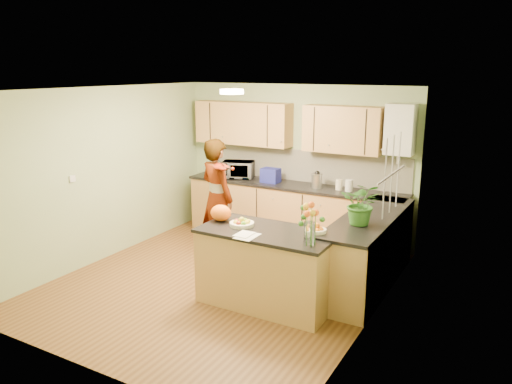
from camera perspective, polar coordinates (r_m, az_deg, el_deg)
The scene contains 28 objects.
floor at distance 6.71m, azimuth -3.91°, elevation -10.22°, with size 4.50×4.50×0.00m, color brown.
ceiling at distance 6.12m, azimuth -4.31°, elevation 11.63°, with size 4.00×4.50×0.02m, color white.
wall_back at distance 8.23m, azimuth 4.56°, elevation 3.47°, with size 4.00×0.02×2.50m, color #8DA374.
wall_front at distance 4.67m, azimuth -19.52°, elevation -5.58°, with size 4.00×0.02×2.50m, color #8DA374.
wall_left at distance 7.56m, azimuth -16.87°, elevation 1.97°, with size 0.02×4.50×2.50m, color #8DA374.
wall_right at distance 5.49m, azimuth 13.63°, elevation -2.25°, with size 0.02×4.50×2.50m, color #8DA374.
back_counter at distance 8.10m, azimuth 4.20°, elevation -2.36°, with size 3.64×0.62×0.94m.
right_counter at distance 6.59m, azimuth 12.78°, elevation -6.59°, with size 0.62×2.24×0.94m.
splashback at distance 8.18m, azimuth 5.14°, elevation 3.04°, with size 3.60×0.02×0.52m, color #ECE6CC.
upper_cabinets at distance 8.06m, azimuth 2.98°, elevation 7.59°, with size 3.20×0.34×0.70m.
boiler at distance 7.43m, azimuth 16.18°, elevation 6.87°, with size 0.40×0.30×0.86m.
window_right at distance 5.99m, azimuth 15.32°, elevation 1.94°, with size 0.01×1.30×1.05m.
light_switch at distance 7.15m, azimuth -20.25°, elevation 1.44°, with size 0.02×0.09×0.09m, color silver.
ceiling_lamp at distance 6.38m, azimuth -2.78°, elevation 11.40°, with size 0.30×0.30×0.07m.
peninsula_island at distance 5.97m, azimuth 1.32°, elevation -8.58°, with size 1.60×0.82×0.92m.
fruit_dish at distance 5.96m, azimuth -1.63°, elevation -3.50°, with size 0.29×0.29×0.10m.
orange_bowl at distance 5.70m, azimuth 6.96°, elevation -4.31°, with size 0.22×0.22×0.13m.
flower_vase at distance 5.30m, azimuth 6.19°, elevation -2.33°, with size 0.29×0.29×0.53m.
orange_bag at distance 6.15m, azimuth -4.04°, elevation -2.40°, with size 0.27×0.23×0.20m, color orange.
papers at distance 5.60m, azimuth -1.01°, elevation -5.04°, with size 0.21×0.29×0.01m, color white.
violinist at distance 7.41m, azimuth -4.47°, elevation -0.64°, with size 0.64×0.42×1.76m, color #E7AD8D.
violin at distance 7.00m, azimuth -4.19°, elevation 2.95°, with size 0.64×0.26×0.13m, color #520E05, non-canonical shape.
microwave at distance 8.42m, azimuth -2.07°, elevation 2.58°, with size 0.51×0.35×0.28m, color silver.
blue_box at distance 8.09m, azimuth 1.68°, elevation 1.92°, with size 0.29×0.21×0.23m, color navy.
kettle at distance 7.76m, azimuth 6.97°, elevation 1.38°, with size 0.17×0.17×0.31m.
jar_cream at distance 7.70m, azimuth 9.47°, elevation 0.83°, with size 0.10×0.10×0.16m, color #EFE4BF.
jar_white at distance 7.63m, azimuth 10.58°, elevation 0.73°, with size 0.11×0.11×0.18m, color silver.
potted_plant at distance 6.00m, azimuth 12.02°, elevation -1.29°, with size 0.47×0.41×0.52m, color #306923.
Camera 1 is at (3.38, -5.10, 2.75)m, focal length 35.00 mm.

